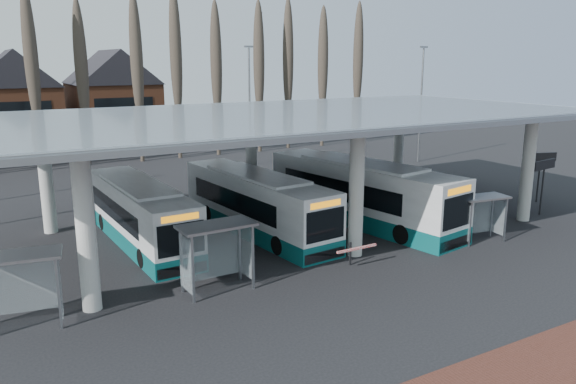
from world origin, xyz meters
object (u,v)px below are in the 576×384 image
bus_0 (140,214)px  shelter_2 (480,208)px  bus_2 (360,194)px  bus_1 (256,204)px  shelter_0 (19,273)px  shelter_1 (215,242)px

bus_0 → shelter_2: bearing=-31.3°
bus_2 → bus_0: bearing=158.1°
bus_1 → shelter_2: bearing=-43.1°
shelter_0 → shelter_1: size_ratio=1.01×
bus_0 → shelter_1: (0.99, -7.49, 0.56)m
shelter_2 → bus_1: bearing=150.9°
bus_0 → bus_2: bus_2 is taller
shelter_1 → bus_0: bearing=95.7°
bus_2 → shelter_2: bearing=-70.5°
bus_0 → shelter_0: 9.36m
bus_2 → shelter_1: bus_2 is taller
bus_1 → shelter_2: bus_1 is taller
bus_0 → shelter_1: size_ratio=3.70×
bus_0 → bus_2: size_ratio=0.87×
bus_1 → shelter_1: 7.92m
bus_2 → shelter_2: 6.61m
bus_0 → shelter_1: 7.58m
bus_1 → shelter_0: (-11.95, -5.83, 0.41)m
bus_0 → shelter_2: (15.03, -8.33, 0.26)m
bus_2 → shelter_2: size_ratio=4.78×
bus_0 → bus_2: (11.81, -2.56, 0.20)m
bus_0 → shelter_1: bearing=-84.8°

